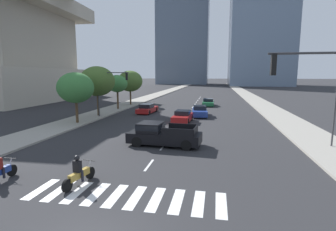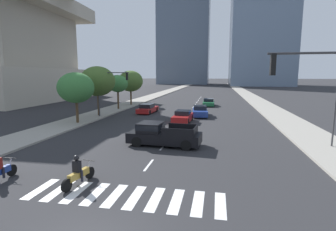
% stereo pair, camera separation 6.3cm
% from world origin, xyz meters
% --- Properties ---
extents(sidewalk_east, '(4.00, 260.00, 0.15)m').
position_xyz_m(sidewalk_east, '(11.65, 30.00, 0.07)').
color(sidewalk_east, gray).
rests_on(sidewalk_east, ground).
extents(sidewalk_west, '(4.00, 260.00, 0.15)m').
position_xyz_m(sidewalk_west, '(-11.65, 30.00, 0.07)').
color(sidewalk_west, gray).
rests_on(sidewalk_west, ground).
extents(crosswalk_near, '(8.55, 2.21, 0.01)m').
position_xyz_m(crosswalk_near, '(-0.00, 3.54, 0.00)').
color(crosswalk_near, silver).
rests_on(crosswalk_near, ground).
extents(lane_divider_center, '(0.14, 50.00, 0.01)m').
position_xyz_m(lane_divider_center, '(0.00, 31.54, 0.00)').
color(lane_divider_center, silver).
rests_on(lane_divider_center, ground).
extents(motorcycle_trailing, '(0.74, 2.23, 1.49)m').
position_xyz_m(motorcycle_trailing, '(-2.56, 4.26, 0.58)').
color(motorcycle_trailing, black).
rests_on(motorcycle_trailing, ground).
extents(motorcycle_third, '(0.70, 2.07, 1.49)m').
position_xyz_m(motorcycle_third, '(-6.54, 3.90, 0.58)').
color(motorcycle_third, black).
rests_on(motorcycle_third, ground).
extents(pickup_truck, '(5.51, 2.47, 1.67)m').
position_xyz_m(pickup_truck, '(-0.23, 11.96, 0.81)').
color(pickup_truck, black).
rests_on(pickup_truck, ground).
extents(sedan_green_0, '(1.94, 4.54, 1.23)m').
position_xyz_m(sedan_green_0, '(2.41, 38.06, 0.57)').
color(sedan_green_0, '#1E6038').
rests_on(sedan_green_0, ground).
extents(sedan_blue_1, '(2.22, 4.75, 1.32)m').
position_xyz_m(sedan_blue_1, '(1.70, 26.53, 0.61)').
color(sedan_blue_1, navy).
rests_on(sedan_blue_1, ground).
extents(sedan_red_2, '(1.98, 4.30, 1.29)m').
position_xyz_m(sedan_red_2, '(0.11, 21.76, 0.60)').
color(sedan_red_2, maroon).
rests_on(sedan_red_2, ground).
extents(sedan_red_3, '(2.10, 4.65, 1.28)m').
position_xyz_m(sedan_red_3, '(-5.59, 27.81, 0.59)').
color(sedan_red_3, maroon).
rests_on(sedan_red_3, ground).
extents(traffic_signal_far, '(4.24, 0.28, 5.73)m').
position_xyz_m(traffic_signal_far, '(-8.99, 23.11, 4.06)').
color(traffic_signal_far, '#333335').
rests_on(traffic_signal_far, sidewalk_west).
extents(street_tree_nearest, '(3.79, 3.79, 5.33)m').
position_xyz_m(street_tree_nearest, '(-10.85, 18.64, 3.86)').
color(street_tree_nearest, '#4C3823').
rests_on(street_tree_nearest, sidewalk_west).
extents(street_tree_second, '(4.34, 4.34, 6.12)m').
position_xyz_m(street_tree_second, '(-10.85, 23.77, 4.42)').
color(street_tree_second, '#4C3823').
rests_on(street_tree_second, sidewalk_west).
extents(street_tree_third, '(3.02, 3.02, 5.06)m').
position_xyz_m(street_tree_third, '(-10.85, 30.39, 3.91)').
color(street_tree_third, '#4C3823').
rests_on(street_tree_third, sidewalk_west).
extents(street_tree_fourth, '(4.21, 4.21, 5.80)m').
position_xyz_m(street_tree_fourth, '(-10.85, 36.30, 4.16)').
color(street_tree_fourth, '#4C3823').
rests_on(street_tree_fourth, sidewalk_west).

